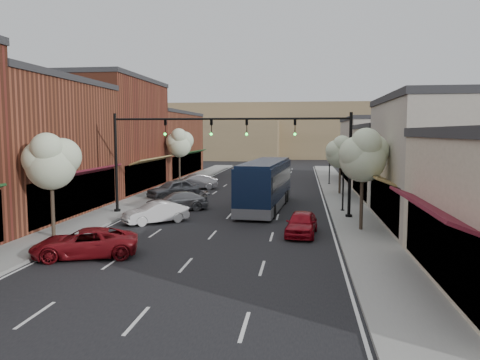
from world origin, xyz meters
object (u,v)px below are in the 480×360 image
at_px(coach_bus, 265,184).
at_px(lamp_post_far, 330,157).
at_px(parked_car_b, 156,213).
at_px(signal_mast_left, 149,148).
at_px(tree_right_near, 364,155).
at_px(red_hatchback, 302,223).
at_px(parked_car_e, 194,182).
at_px(parked_car_d, 173,189).
at_px(parked_car_a, 85,243).
at_px(lamp_post_near, 343,171).
at_px(tree_right_far, 341,151).
at_px(tree_left_near, 51,160).
at_px(parked_car_c, 177,201).
at_px(signal_mast_right, 313,149).
at_px(tree_left_far, 179,143).

bearing_deg(coach_bus, lamp_post_far, 75.57).
bearing_deg(coach_bus, parked_car_b, -129.83).
bearing_deg(lamp_post_far, coach_bus, -108.79).
height_order(signal_mast_left, parked_car_b, signal_mast_left).
height_order(tree_right_near, parked_car_b, tree_right_near).
xyz_separation_m(red_hatchback, parked_car_e, (-10.74, 19.67, 0.08)).
height_order(parked_car_d, parked_car_e, parked_car_d).
distance_m(parked_car_a, parked_car_d, 19.42).
bearing_deg(coach_bus, parked_car_a, -111.18).
xyz_separation_m(lamp_post_near, parked_car_b, (-12.00, -5.57, -2.34)).
xyz_separation_m(red_hatchback, parked_car_d, (-11.12, 13.43, 0.13)).
bearing_deg(lamp_post_near, parked_car_d, 158.41).
height_order(tree_right_near, lamp_post_far, tree_right_near).
height_order(tree_right_far, parked_car_e, tree_right_far).
relative_size(tree_right_near, tree_right_far, 1.10).
xyz_separation_m(tree_right_far, parked_car_a, (-13.24, -23.28, -3.33)).
height_order(tree_right_near, tree_right_far, tree_right_near).
xyz_separation_m(lamp_post_near, parked_car_a, (-12.70, -13.83, -2.35)).
bearing_deg(parked_car_b, red_hatchback, 35.65).
height_order(tree_left_near, coach_bus, tree_left_near).
distance_m(lamp_post_far, coach_bus, 17.46).
height_order(tree_right_near, coach_bus, tree_right_near).
height_order(tree_right_near, lamp_post_near, tree_right_near).
height_order(tree_right_far, lamp_post_near, tree_right_far).
bearing_deg(red_hatchback, lamp_post_far, 88.96).
distance_m(tree_right_far, parked_car_b, 19.85).
xyz_separation_m(tree_left_near, parked_car_c, (4.05, 9.89, -3.54)).
distance_m(signal_mast_right, tree_right_near, 4.89).
relative_size(signal_mast_left, lamp_post_near, 1.85).
height_order(lamp_post_near, parked_car_b, lamp_post_near).
xyz_separation_m(tree_right_near, parked_car_b, (-12.55, 0.99, -3.78)).
bearing_deg(signal_mast_right, tree_right_far, 77.15).
bearing_deg(parked_car_d, parked_car_b, -36.81).
bearing_deg(tree_right_near, tree_left_far, 127.04).
xyz_separation_m(tree_right_near, tree_left_near, (-16.60, -4.00, -0.23)).
bearing_deg(lamp_post_near, coach_bus, 169.84).
bearing_deg(lamp_post_far, parked_car_b, -117.48).
distance_m(tree_left_near, lamp_post_far, 32.35).
bearing_deg(red_hatchback, parked_car_a, -143.36).
distance_m(red_hatchback, parked_car_a, 11.47).
relative_size(coach_bus, parked_car_e, 2.59).
height_order(tree_right_far, coach_bus, tree_right_far).
xyz_separation_m(tree_left_far, lamp_post_far, (16.05, 2.06, -1.60)).
relative_size(signal_mast_right, parked_car_e, 1.80).
bearing_deg(tree_left_near, coach_bus, 47.91).
xyz_separation_m(parked_car_b, parked_car_e, (-1.63, 17.35, 0.09)).
bearing_deg(red_hatchback, parked_car_c, 147.04).
bearing_deg(parked_car_c, coach_bus, 81.17).
distance_m(signal_mast_left, tree_left_far, 18.14).
xyz_separation_m(tree_right_near, parked_car_d, (-14.55, 12.10, -3.65)).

